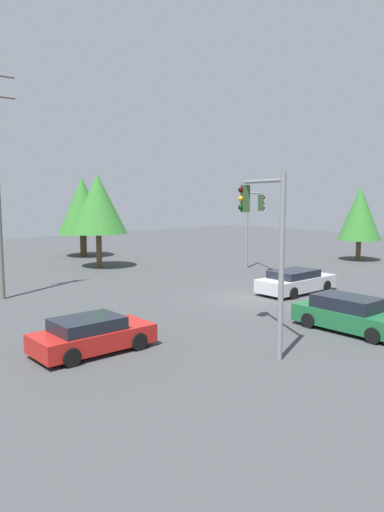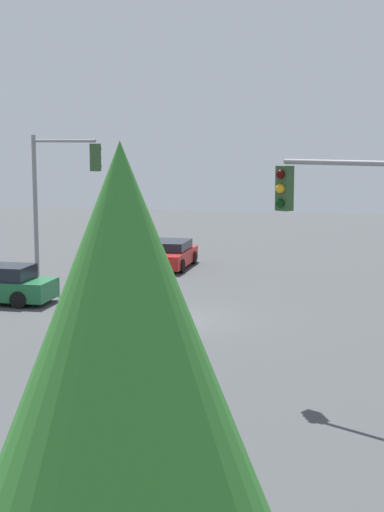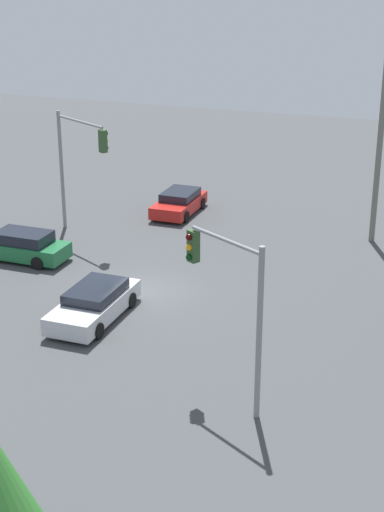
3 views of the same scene
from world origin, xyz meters
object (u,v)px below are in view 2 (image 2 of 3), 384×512
at_px(sedan_red, 169,255).
at_px(traffic_signal_main, 348,232).
at_px(traffic_signal_cross, 59,182).
at_px(sedan_silver, 114,320).

height_order(sedan_red, traffic_signal_main, traffic_signal_main).
relative_size(sedan_red, traffic_signal_cross, 0.68).
distance_m(sedan_red, traffic_signal_cross, 6.97).
distance_m(sedan_red, traffic_signal_main, 19.45).
distance_m(sedan_silver, traffic_signal_cross, 10.42).
bearing_deg(sedan_silver, sedan_red, -82.75).
bearing_deg(sedan_silver, traffic_signal_cross, -59.20).
relative_size(traffic_signal_main, traffic_signal_cross, 0.92).
xyz_separation_m(sedan_silver, traffic_signal_cross, (-8.42, -5.02, 3.55)).
bearing_deg(traffic_signal_cross, sedan_red, 84.96).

